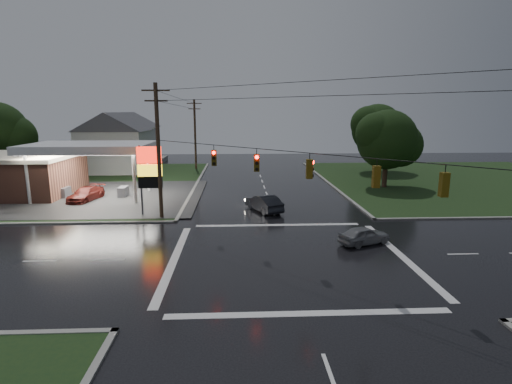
{
  "coord_description": "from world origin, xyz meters",
  "views": [
    {
      "loc": [
        -3.09,
        -23.13,
        8.83
      ],
      "look_at": [
        -1.78,
        5.4,
        3.0
      ],
      "focal_mm": 28.0,
      "sensor_mm": 36.0,
      "label": 1
    }
  ],
  "objects_px": {
    "tree_ne_near": "(388,140)",
    "utility_pole_nw": "(159,150)",
    "car_crossing": "(364,235)",
    "car_pump": "(86,194)",
    "tree_ne_far": "(378,129)",
    "house_near": "(115,142)",
    "gas_station": "(24,171)",
    "car_north": "(264,203)",
    "pylon_sign": "(150,169)",
    "utility_pole_n": "(195,133)",
    "house_far": "(130,137)"
  },
  "relations": [
    {
      "from": "utility_pole_n",
      "to": "car_crossing",
      "type": "distance_m",
      "value": 39.05
    },
    {
      "from": "car_pump",
      "to": "tree_ne_near",
      "type": "bearing_deg",
      "value": 21.89
    },
    {
      "from": "tree_ne_far",
      "to": "car_pump",
      "type": "bearing_deg",
      "value": -153.65
    },
    {
      "from": "gas_station",
      "to": "car_pump",
      "type": "relative_size",
      "value": 5.51
    },
    {
      "from": "utility_pole_nw",
      "to": "car_crossing",
      "type": "xyz_separation_m",
      "value": [
        14.86,
        -7.29,
        -5.11
      ]
    },
    {
      "from": "pylon_sign",
      "to": "car_north",
      "type": "distance_m",
      "value": 10.28
    },
    {
      "from": "gas_station",
      "to": "tree_ne_near",
      "type": "distance_m",
      "value": 40.0
    },
    {
      "from": "tree_ne_near",
      "to": "car_north",
      "type": "height_order",
      "value": "tree_ne_near"
    },
    {
      "from": "house_near",
      "to": "tree_ne_near",
      "type": "relative_size",
      "value": 1.23
    },
    {
      "from": "car_crossing",
      "to": "car_pump",
      "type": "bearing_deg",
      "value": 36.85
    },
    {
      "from": "house_near",
      "to": "car_crossing",
      "type": "xyz_separation_m",
      "value": [
        26.31,
        -33.79,
        -3.8
      ]
    },
    {
      "from": "pylon_sign",
      "to": "car_north",
      "type": "relative_size",
      "value": 1.3
    },
    {
      "from": "house_far",
      "to": "tree_ne_near",
      "type": "distance_m",
      "value": 44.5
    },
    {
      "from": "utility_pole_nw",
      "to": "house_far",
      "type": "relative_size",
      "value": 1.0
    },
    {
      "from": "car_pump",
      "to": "tree_ne_far",
      "type": "bearing_deg",
      "value": 38.55
    },
    {
      "from": "tree_ne_near",
      "to": "car_crossing",
      "type": "bearing_deg",
      "value": -113.94
    },
    {
      "from": "utility_pole_nw",
      "to": "tree_ne_near",
      "type": "relative_size",
      "value": 1.22
    },
    {
      "from": "car_pump",
      "to": "utility_pole_n",
      "type": "bearing_deg",
      "value": 80.09
    },
    {
      "from": "tree_ne_near",
      "to": "car_north",
      "type": "distance_m",
      "value": 18.91
    },
    {
      "from": "pylon_sign",
      "to": "tree_ne_far",
      "type": "xyz_separation_m",
      "value": [
        27.65,
        23.49,
        2.17
      ]
    },
    {
      "from": "house_far",
      "to": "tree_ne_far",
      "type": "distance_m",
      "value": 41.57
    },
    {
      "from": "house_far",
      "to": "tree_ne_far",
      "type": "height_order",
      "value": "tree_ne_far"
    },
    {
      "from": "gas_station",
      "to": "tree_ne_far",
      "type": "relative_size",
      "value": 2.67
    },
    {
      "from": "gas_station",
      "to": "house_near",
      "type": "distance_m",
      "value": 17.07
    },
    {
      "from": "house_near",
      "to": "car_pump",
      "type": "xyz_separation_m",
      "value": [
        2.7,
        -19.54,
        -3.72
      ]
    },
    {
      "from": "pylon_sign",
      "to": "tree_ne_near",
      "type": "bearing_deg",
      "value": 25.01
    },
    {
      "from": "utility_pole_nw",
      "to": "car_north",
      "type": "distance_m",
      "value": 10.2
    },
    {
      "from": "house_far",
      "to": "car_north",
      "type": "relative_size",
      "value": 2.4
    },
    {
      "from": "gas_station",
      "to": "utility_pole_nw",
      "type": "bearing_deg",
      "value": -32.23
    },
    {
      "from": "house_near",
      "to": "tree_ne_far",
      "type": "height_order",
      "value": "tree_ne_far"
    },
    {
      "from": "utility_pole_n",
      "to": "utility_pole_nw",
      "type": "bearing_deg",
      "value": -90.0
    },
    {
      "from": "pylon_sign",
      "to": "tree_ne_near",
      "type": "distance_m",
      "value": 27.23
    },
    {
      "from": "tree_ne_far",
      "to": "car_crossing",
      "type": "xyz_separation_m",
      "value": [
        -11.79,
        -31.78,
        -5.57
      ]
    },
    {
      "from": "utility_pole_nw",
      "to": "gas_station",
      "type": "bearing_deg",
      "value": 147.77
    },
    {
      "from": "pylon_sign",
      "to": "car_crossing",
      "type": "bearing_deg",
      "value": -27.58
    },
    {
      "from": "car_north",
      "to": "car_pump",
      "type": "distance_m",
      "value": 18.15
    },
    {
      "from": "house_near",
      "to": "car_north",
      "type": "height_order",
      "value": "house_near"
    },
    {
      "from": "house_near",
      "to": "house_far",
      "type": "distance_m",
      "value": 12.04
    },
    {
      "from": "tree_ne_near",
      "to": "car_crossing",
      "type": "xyz_separation_m",
      "value": [
        -8.78,
        -19.78,
        -4.95
      ]
    },
    {
      "from": "pylon_sign",
      "to": "car_north",
      "type": "xyz_separation_m",
      "value": [
        9.7,
        0.95,
        -3.25
      ]
    },
    {
      "from": "tree_ne_near",
      "to": "utility_pole_nw",
      "type": "bearing_deg",
      "value": -152.14
    },
    {
      "from": "house_near",
      "to": "house_far",
      "type": "height_order",
      "value": "same"
    },
    {
      "from": "utility_pole_n",
      "to": "tree_ne_far",
      "type": "xyz_separation_m",
      "value": [
        26.65,
        -4.01,
        0.71
      ]
    },
    {
      "from": "tree_ne_far",
      "to": "car_north",
      "type": "height_order",
      "value": "tree_ne_far"
    },
    {
      "from": "tree_ne_near",
      "to": "tree_ne_far",
      "type": "height_order",
      "value": "tree_ne_far"
    },
    {
      "from": "car_north",
      "to": "car_crossing",
      "type": "height_order",
      "value": "car_north"
    },
    {
      "from": "car_crossing",
      "to": "tree_ne_far",
      "type": "bearing_deg",
      "value": -42.39
    },
    {
      "from": "pylon_sign",
      "to": "utility_pole_n",
      "type": "distance_m",
      "value": 27.56
    },
    {
      "from": "utility_pole_nw",
      "to": "tree_ne_far",
      "type": "xyz_separation_m",
      "value": [
        26.65,
        24.49,
        0.46
      ]
    },
    {
      "from": "utility_pole_nw",
      "to": "car_pump",
      "type": "xyz_separation_m",
      "value": [
        -8.75,
        6.96,
        -5.03
      ]
    }
  ]
}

